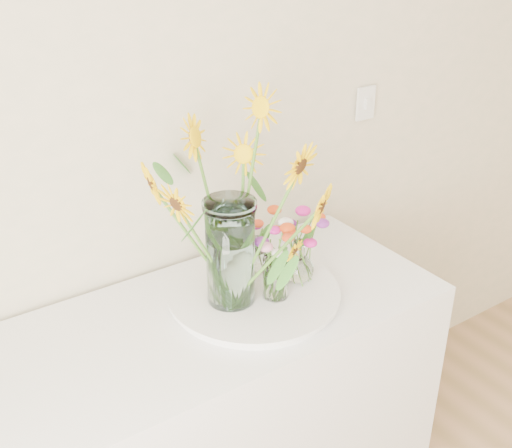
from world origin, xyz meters
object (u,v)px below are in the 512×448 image
at_px(small_vase_b, 299,261).
at_px(tray, 254,295).
at_px(mason_jar, 230,252).
at_px(small_vase_a, 276,278).
at_px(small_vase_c, 255,255).
at_px(counter, 212,433).

bearing_deg(small_vase_b, tray, 171.93).
height_order(mason_jar, small_vase_a, mason_jar).
distance_m(mason_jar, small_vase_c, 0.21).
xyz_separation_m(small_vase_a, small_vase_b, (0.11, 0.04, 0.00)).
bearing_deg(mason_jar, small_vase_b, -5.08).
distance_m(small_vase_a, small_vase_c, 0.16).
xyz_separation_m(small_vase_b, small_vase_c, (-0.08, 0.12, -0.01)).
bearing_deg(small_vase_a, tray, 121.60).
bearing_deg(small_vase_a, small_vase_c, 77.85).
relative_size(mason_jar, small_vase_b, 2.37).
relative_size(tray, small_vase_a, 3.77).
bearing_deg(small_vase_a, counter, 161.53).
relative_size(counter, small_vase_a, 10.93).
xyz_separation_m(tray, small_vase_c, (0.07, 0.10, 0.07)).
bearing_deg(counter, small_vase_c, 21.70).
relative_size(counter, small_vase_c, 12.80).
bearing_deg(counter, tray, -2.36).
distance_m(mason_jar, small_vase_b, 0.25).
xyz_separation_m(counter, small_vase_c, (0.23, 0.09, 0.53)).
bearing_deg(counter, small_vase_a, -18.47).
xyz_separation_m(mason_jar, small_vase_c, (0.15, 0.10, -0.10)).
height_order(counter, tray, tray).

